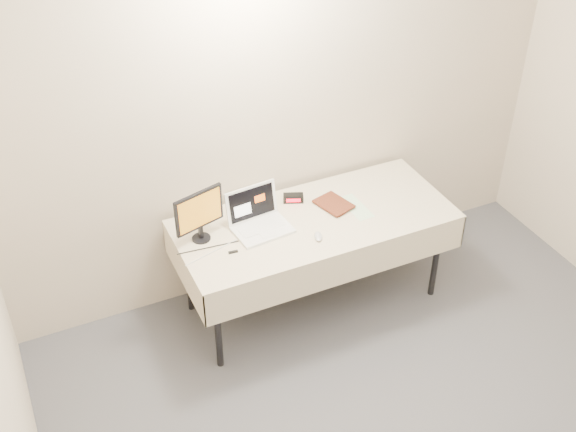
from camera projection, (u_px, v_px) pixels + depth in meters
name	position (u px, v px, depth m)	size (l,w,h in m)	color
back_wall	(286.00, 107.00, 4.76)	(4.00, 0.10, 2.70)	beige
table	(315.00, 226.00, 4.83)	(1.86, 0.81, 0.74)	black
laptop	(258.00, 219.00, 4.68)	(0.39, 0.34, 0.25)	white
monitor	(199.00, 212.00, 4.49)	(0.34, 0.15, 0.36)	black
book	(324.00, 196.00, 4.79)	(0.18, 0.02, 0.25)	maroon
alarm_clock	(293.00, 198.00, 4.93)	(0.15, 0.10, 0.06)	black
clicker	(318.00, 236.00, 4.61)	(0.05, 0.10, 0.02)	#B8B8BB
paper_form	(356.00, 207.00, 4.89)	(0.12, 0.30, 0.00)	#C1EABA
usb_dongle	(233.00, 252.00, 4.49)	(0.06, 0.02, 0.01)	black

